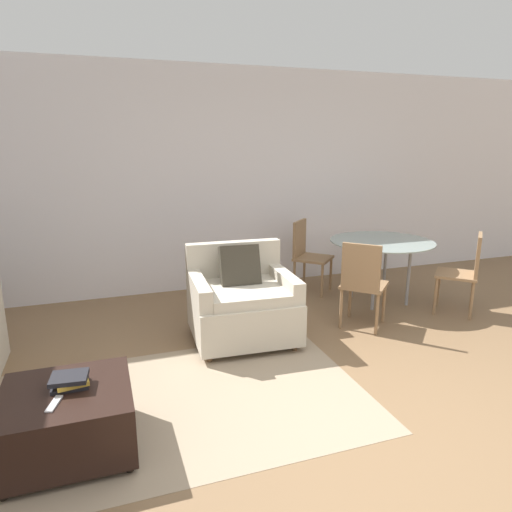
{
  "coord_description": "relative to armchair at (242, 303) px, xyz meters",
  "views": [
    {
      "loc": [
        -1.59,
        -2.25,
        1.85
      ],
      "look_at": [
        -0.15,
        1.89,
        0.75
      ],
      "focal_mm": 32.0,
      "sensor_mm": 36.0,
      "label": 1
    }
  ],
  "objects": [
    {
      "name": "dining_chair_far_left",
      "position": [
        1.21,
        1.13,
        0.16
      ],
      "size": [
        0.59,
        0.59,
        0.9
      ],
      "color": "#93704C",
      "rests_on": "ground_plane"
    },
    {
      "name": "dining_chair_near_right",
      "position": [
        2.5,
        -0.16,
        0.16
      ],
      "size": [
        0.59,
        0.59,
        0.9
      ],
      "color": "#93704C",
      "rests_on": "ground_plane"
    },
    {
      "name": "dining_table",
      "position": [
        1.86,
        0.48,
        0.3
      ],
      "size": [
        1.19,
        1.19,
        0.74
      ],
      "color": "#8C9E99",
      "rests_on": "ground_plane"
    },
    {
      "name": "tv_remote_primary",
      "position": [
        -1.54,
        -1.38,
        0.05
      ],
      "size": [
        0.09,
        0.17,
        0.01
      ],
      "color": "#B7B7BC",
      "rests_on": "ottoman"
    },
    {
      "name": "ground_plane",
      "position": [
        0.37,
        -1.67,
        -0.36
      ],
      "size": [
        20.0,
        20.0,
        0.0
      ],
      "primitive_type": "plane",
      "color": "brown"
    },
    {
      "name": "book_stack",
      "position": [
        -1.46,
        -1.21,
        0.09
      ],
      "size": [
        0.23,
        0.2,
        0.08
      ],
      "color": "black",
      "rests_on": "ottoman"
    },
    {
      "name": "armchair",
      "position": [
        0.0,
        0.0,
        0.0
      ],
      "size": [
        0.99,
        0.92,
        0.91
      ],
      "color": "beige",
      "rests_on": "ground_plane"
    },
    {
      "name": "ottoman",
      "position": [
        -1.49,
        -1.25,
        -0.14
      ],
      "size": [
        0.75,
        0.71,
        0.41
      ],
      "color": "black",
      "rests_on": "ground_plane"
    },
    {
      "name": "area_rug",
      "position": [
        -0.75,
        -0.94,
        -0.36
      ],
      "size": [
        2.7,
        1.72,
        0.01
      ],
      "color": "gray",
      "rests_on": "ground_plane"
    },
    {
      "name": "dining_chair_near_left",
      "position": [
        1.21,
        -0.16,
        0.16
      ],
      "size": [
        0.59,
        0.59,
        0.9
      ],
      "color": "#93704C",
      "rests_on": "ground_plane"
    },
    {
      "name": "wall_back",
      "position": [
        0.37,
        1.69,
        1.02
      ],
      "size": [
        12.0,
        0.06,
        2.75
      ],
      "color": "white",
      "rests_on": "ground_plane"
    }
  ]
}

